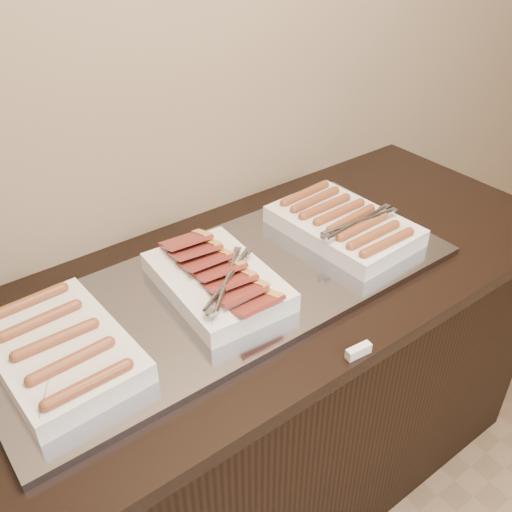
{
  "coord_description": "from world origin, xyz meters",
  "views": [
    {
      "loc": [
        -0.63,
        1.18,
        1.79
      ],
      "look_at": [
        0.09,
        2.13,
        0.97
      ],
      "focal_mm": 40.0,
      "sensor_mm": 36.0,
      "label": 1
    }
  ],
  "objects_px": {
    "counter": "(231,410)",
    "warming_tray": "(228,288)",
    "dish_left": "(60,349)",
    "dish_center": "(217,280)",
    "dish_right": "(344,224)"
  },
  "relations": [
    {
      "from": "counter",
      "to": "dish_right",
      "type": "height_order",
      "value": "dish_right"
    },
    {
      "from": "dish_left",
      "to": "dish_center",
      "type": "xyz_separation_m",
      "value": [
        0.4,
        -0.0,
        0.0
      ]
    },
    {
      "from": "dish_left",
      "to": "dish_right",
      "type": "bearing_deg",
      "value": -2.59
    },
    {
      "from": "counter",
      "to": "dish_right",
      "type": "relative_size",
      "value": 5.1
    },
    {
      "from": "dish_center",
      "to": "dish_right",
      "type": "xyz_separation_m",
      "value": [
        0.43,
        0.0,
        -0.0
      ]
    },
    {
      "from": "dish_left",
      "to": "dish_center",
      "type": "bearing_deg",
      "value": -2.94
    },
    {
      "from": "counter",
      "to": "warming_tray",
      "type": "bearing_deg",
      "value": 0.0
    },
    {
      "from": "counter",
      "to": "dish_center",
      "type": "xyz_separation_m",
      "value": [
        -0.03,
        -0.0,
        0.5
      ]
    },
    {
      "from": "warming_tray",
      "to": "dish_right",
      "type": "bearing_deg",
      "value": -0.49
    },
    {
      "from": "dish_center",
      "to": "dish_right",
      "type": "bearing_deg",
      "value": 3.73
    },
    {
      "from": "dish_left",
      "to": "dish_right",
      "type": "distance_m",
      "value": 0.83
    },
    {
      "from": "counter",
      "to": "dish_right",
      "type": "xyz_separation_m",
      "value": [
        0.4,
        -0.0,
        0.5
      ]
    },
    {
      "from": "dish_right",
      "to": "counter",
      "type": "bearing_deg",
      "value": 176.83
    },
    {
      "from": "dish_right",
      "to": "dish_center",
      "type": "bearing_deg",
      "value": 177.39
    },
    {
      "from": "dish_center",
      "to": "warming_tray",
      "type": "bearing_deg",
      "value": 10.56
    }
  ]
}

